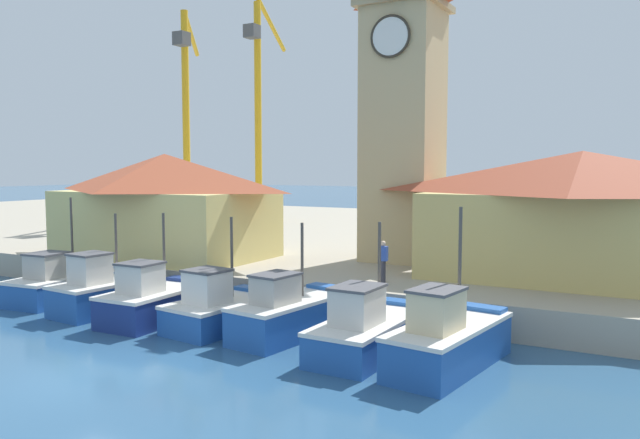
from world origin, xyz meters
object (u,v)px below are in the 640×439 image
fishing_boat_far_left (62,284)px  warehouse_left (165,204)px  fishing_boat_left_outer (105,292)px  warehouse_right (581,215)px  fishing_boat_right_inner (448,340)px  fishing_boat_mid_left (221,308)px  port_crane_far (259,136)px  dock_worker_near_tower (383,261)px  fishing_boat_center (290,313)px  fishing_boat_left_inner (154,301)px  fishing_boat_mid_right (369,329)px  clock_tower (403,103)px  port_crane_near (187,143)px

fishing_boat_far_left → warehouse_left: 6.51m
fishing_boat_left_outer → warehouse_right: warehouse_right is taller
fishing_boat_far_left → fishing_boat_right_inner: 17.00m
fishing_boat_mid_left → warehouse_right: size_ratio=0.36×
port_crane_far → dock_worker_near_tower: bearing=-46.2°
fishing_boat_right_inner → warehouse_left: 17.87m
fishing_boat_center → dock_worker_near_tower: 4.86m
fishing_boat_left_outer → fishing_boat_left_inner: bearing=-3.9°
fishing_boat_mid_left → dock_worker_near_tower: size_ratio=2.67×
warehouse_left → fishing_boat_far_left: bearing=-96.2°
fishing_boat_center → warehouse_right: 12.12m
fishing_boat_left_outer → warehouse_left: size_ratio=0.41×
fishing_boat_far_left → warehouse_right: bearing=23.6°
fishing_boat_mid_left → warehouse_left: bearing=142.7°
warehouse_left → port_crane_far: bearing=110.7°
fishing_boat_right_inner → port_crane_far: (-23.43, 25.26, 7.24)m
fishing_boat_mid_left → fishing_boat_center: 2.66m
dock_worker_near_tower → warehouse_left: bearing=173.5°
fishing_boat_left_inner → warehouse_right: warehouse_right is taller
fishing_boat_left_outer → warehouse_right: 18.72m
fishing_boat_mid_right → warehouse_left: size_ratio=0.50×
fishing_boat_left_inner → fishing_boat_far_left: bearing=172.2°
fishing_boat_left_inner → warehouse_left: 8.96m
fishing_boat_far_left → fishing_boat_center: size_ratio=0.98×
fishing_boat_mid_right → clock_tower: 13.74m
fishing_boat_right_inner → port_crane_far: bearing=132.9°
fishing_boat_left_outer → warehouse_left: 7.49m
fishing_boat_mid_right → clock_tower: size_ratio=0.33×
fishing_boat_center → warehouse_right: warehouse_right is taller
fishing_boat_far_left → fishing_boat_center: 11.38m
fishing_boat_center → fishing_boat_left_inner: bearing=-172.9°
clock_tower → warehouse_left: 12.56m
clock_tower → warehouse_right: 9.55m
fishing_boat_center → fishing_boat_left_outer: bearing=-176.6°
fishing_boat_left_inner → dock_worker_near_tower: 8.65m
fishing_boat_center → dock_worker_near_tower: bearing=72.2°
clock_tower → port_crane_near: size_ratio=0.95×
fishing_boat_mid_left → warehouse_right: warehouse_right is taller
fishing_boat_left_outer → fishing_boat_mid_left: size_ratio=0.99×
fishing_boat_left_outer → fishing_boat_mid_right: fishing_boat_mid_right is taller
fishing_boat_left_outer → fishing_boat_center: 8.12m
fishing_boat_far_left → port_crane_near: 24.50m
fishing_boat_far_left → fishing_boat_center: (11.38, -0.15, 0.06)m
fishing_boat_left_outer → warehouse_right: (16.08, 9.10, 2.97)m
clock_tower → port_crane_near: 24.69m
fishing_boat_left_inner → fishing_boat_mid_right: (8.46, 0.21, -0.05)m
fishing_boat_far_left → port_crane_far: 26.28m
fishing_boat_left_inner → port_crane_far: port_crane_far is taller
fishing_boat_far_left → fishing_boat_right_inner: (16.98, -0.86, 0.09)m
fishing_boat_right_inner → port_crane_near: size_ratio=0.31×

